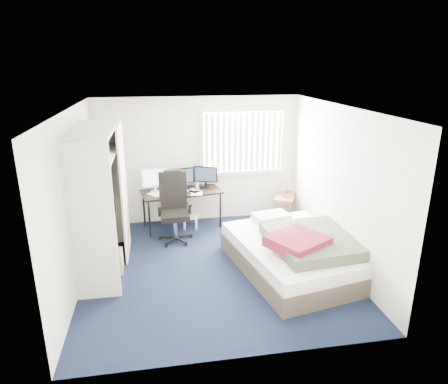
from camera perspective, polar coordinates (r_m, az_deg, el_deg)
ground at (r=6.50m, az=-1.39°, el=-10.59°), size 4.20×4.20×0.00m
room_shell at (r=5.92m, az=-1.50°, el=2.33°), size 4.20×4.20×4.20m
window_assembly at (r=8.02m, az=2.78°, el=7.15°), size 1.72×0.09×1.32m
closet at (r=6.23m, az=-17.26°, el=0.78°), size 0.64×1.84×2.22m
desk at (r=7.77m, az=-6.13°, el=0.44°), size 1.62×0.97×1.21m
office_chair at (r=7.31m, az=-7.11°, el=-3.13°), size 0.62×0.62×1.28m
footstool at (r=7.86m, az=-4.84°, el=-3.81°), size 0.34×0.28×0.25m
nightstand at (r=8.34m, az=8.68°, el=-0.84°), size 0.63×0.82×0.68m
bed at (r=6.39m, az=10.46°, el=-8.37°), size 2.08×2.52×0.73m
pine_box at (r=6.53m, az=-16.25°, el=-9.57°), size 0.45×0.34×0.33m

